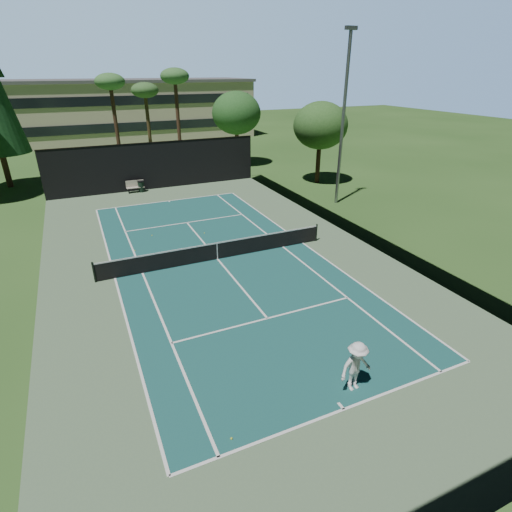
{
  "coord_description": "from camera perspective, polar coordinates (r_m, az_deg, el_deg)",
  "views": [
    {
      "loc": [
        -6.27,
        -19.15,
        9.62
      ],
      "look_at": [
        1.0,
        -3.0,
        1.3
      ],
      "focal_mm": 28.0,
      "sensor_mm": 36.0,
      "label": 1
    }
  ],
  "objects": [
    {
      "name": "ground",
      "position": [
        22.33,
        -5.51,
        -0.48
      ],
      "size": [
        160.0,
        160.0,
        0.0
      ],
      "primitive_type": "plane",
      "color": "#2C531F",
      "rests_on": "ground"
    },
    {
      "name": "tennis_ball_a",
      "position": [
        12.57,
        -3.52,
        -24.58
      ],
      "size": [
        0.07,
        0.07,
        0.07
      ],
      "primitive_type": "sphere",
      "color": "#CADE32",
      "rests_on": "ground"
    },
    {
      "name": "court_lines",
      "position": [
        22.32,
        -5.51,
        -0.44
      ],
      "size": [
        11.07,
        23.87,
        0.01
      ],
      "color": "white",
      "rests_on": "ground"
    },
    {
      "name": "palm_a",
      "position": [
        43.38,
        -20.08,
        21.9
      ],
      "size": [
        2.8,
        2.8,
        9.32
      ],
      "color": "#422A1C",
      "rests_on": "ground"
    },
    {
      "name": "campus_building",
      "position": [
        65.65,
        -19.8,
        19.06
      ],
      "size": [
        40.5,
        12.5,
        8.3
      ],
      "color": "beige",
      "rests_on": "ground"
    },
    {
      "name": "trash_bin",
      "position": [
        36.14,
        -16.08,
        9.53
      ],
      "size": [
        0.56,
        0.56,
        0.95
      ],
      "color": "black",
      "rests_on": "ground"
    },
    {
      "name": "decid_tree_a",
      "position": [
        44.45,
        -2.82,
        19.71
      ],
      "size": [
        5.12,
        5.12,
        7.62
      ],
      "color": "#49361F",
      "rests_on": "ground"
    },
    {
      "name": "tennis_net",
      "position": [
        22.09,
        -5.57,
        0.82
      ],
      "size": [
        12.9,
        0.1,
        1.1
      ],
      "color": "black",
      "rests_on": "ground"
    },
    {
      "name": "decid_tree_b",
      "position": [
        37.44,
        9.2,
        17.9
      ],
      "size": [
        4.8,
        4.8,
        7.14
      ],
      "color": "#41281C",
      "rests_on": "ground"
    },
    {
      "name": "palm_c",
      "position": [
        43.4,
        -11.5,
        23.37
      ],
      "size": [
        2.8,
        2.8,
        9.77
      ],
      "color": "#472C1E",
      "rests_on": "ground"
    },
    {
      "name": "tennis_ball_c",
      "position": [
        25.93,
        -7.38,
        3.26
      ],
      "size": [
        0.08,
        0.08,
        0.08
      ],
      "primitive_type": "sphere",
      "color": "#B9D730",
      "rests_on": "ground"
    },
    {
      "name": "player",
      "position": [
        13.75,
        14.12,
        -15.07
      ],
      "size": [
        1.21,
        0.73,
        1.82
      ],
      "primitive_type": "imported",
      "rotation": [
        0.0,
        0.0,
        0.05
      ],
      "color": "white",
      "rests_on": "ground"
    },
    {
      "name": "park_bench",
      "position": [
        36.13,
        -16.86,
        9.55
      ],
      "size": [
        1.5,
        0.45,
        1.02
      ],
      "color": "#B8AC98",
      "rests_on": "ground"
    },
    {
      "name": "fence",
      "position": [
        21.6,
        -5.78,
        4.39
      ],
      "size": [
        18.04,
        32.05,
        4.03
      ],
      "color": "black",
      "rests_on": "ground"
    },
    {
      "name": "tennis_ball_d",
      "position": [
        26.2,
        -14.64,
        2.86
      ],
      "size": [
        0.07,
        0.07,
        0.07
      ],
      "primitive_type": "sphere",
      "color": "#ADCA2D",
      "rests_on": "ground"
    },
    {
      "name": "tennis_ball_b",
      "position": [
        24.28,
        -16.91,
        0.75
      ],
      "size": [
        0.07,
        0.07,
        0.07
      ],
      "primitive_type": "sphere",
      "color": "#C3CF2F",
      "rests_on": "ground"
    },
    {
      "name": "light_pole",
      "position": [
        31.25,
        12.37,
        18.82
      ],
      "size": [
        0.9,
        0.25,
        12.22
      ],
      "color": "gray",
      "rests_on": "ground"
    },
    {
      "name": "court_surface",
      "position": [
        22.32,
        -5.51,
        -0.46
      ],
      "size": [
        10.97,
        23.77,
        0.01
      ],
      "primitive_type": "cube",
      "color": "#19504E",
      "rests_on": "ground"
    },
    {
      "name": "apron_slab",
      "position": [
        22.33,
        -5.51,
        -0.47
      ],
      "size": [
        18.0,
        32.0,
        0.01
      ],
      "primitive_type": "cube",
      "color": "#567350",
      "rests_on": "ground"
    },
    {
      "name": "palm_b",
      "position": [
        45.87,
        -15.56,
        21.5
      ],
      "size": [
        2.8,
        2.8,
        8.42
      ],
      "color": "#4A3720",
      "rests_on": "ground"
    }
  ]
}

